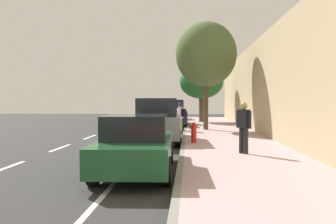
{
  "coord_description": "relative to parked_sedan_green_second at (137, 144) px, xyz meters",
  "views": [
    {
      "loc": [
        2.01,
        -16.13,
        1.89
      ],
      "look_at": [
        0.74,
        4.81,
        1.2
      ],
      "focal_mm": 37.32,
      "sensor_mm": 36.0,
      "label": 1
    }
  ],
  "objects": [
    {
      "name": "parked_suv_grey_mid",
      "position": [
        -0.06,
        6.57,
        0.27
      ],
      "size": [
        2.15,
        4.79,
        1.99
      ],
      "color": "slate",
      "rests_on": "ground"
    },
    {
      "name": "lane_stripe_centre",
      "position": [
        -3.77,
        6.69,
        -0.75
      ],
      "size": [
        0.14,
        40.0,
        0.01
      ],
      "color": "white",
      "rests_on": "ground"
    },
    {
      "name": "ground",
      "position": [
        -0.65,
        7.14,
        -0.75
      ],
      "size": [
        65.46,
        65.46,
        0.0
      ],
      "primitive_type": "plane",
      "color": "#2E2E2E"
    },
    {
      "name": "sidewalk",
      "position": [
        3.12,
        7.14,
        -0.67
      ],
      "size": [
        3.83,
        40.91,
        0.16
      ],
      "primitive_type": "cube",
      "color": "#B7969C",
      "rests_on": "ground"
    },
    {
      "name": "lane_stripe_bike_edge",
      "position": [
        -0.35,
        7.14,
        -0.75
      ],
      "size": [
        0.12,
        40.91,
        0.01
      ],
      "primitive_type": "cube",
      "color": "white",
      "rests_on": "ground"
    },
    {
      "name": "parked_pickup_dark_blue_far",
      "position": [
        0.1,
        16.31,
        0.15
      ],
      "size": [
        2.3,
        5.41,
        1.95
      ],
      "color": "navy",
      "rests_on": "ground"
    },
    {
      "name": "parked_sedan_silver_farthest",
      "position": [
        0.01,
        23.49,
        0.0
      ],
      "size": [
        2.06,
        4.51,
        1.52
      ],
      "color": "#B7BABF",
      "rests_on": "ground"
    },
    {
      "name": "bicycle_at_curb",
      "position": [
        0.66,
        11.36,
        -0.39
      ],
      "size": [
        1.62,
        0.7,
        0.73
      ],
      "color": "black",
      "rests_on": "ground"
    },
    {
      "name": "street_tree_near_cyclist",
      "position": [
        2.36,
        12.0,
        3.89
      ],
      "size": [
        3.64,
        3.64,
        6.43
      ],
      "color": "#493F29",
      "rests_on": "sidewalk"
    },
    {
      "name": "cyclist_with_backpack",
      "position": [
        0.88,
        10.9,
        0.35
      ],
      "size": [
        0.5,
        0.58,
        1.79
      ],
      "color": "#C6B284",
      "rests_on": "ground"
    },
    {
      "name": "curb_edge",
      "position": [
        1.12,
        7.14,
        -0.67
      ],
      "size": [
        0.16,
        40.91,
        0.16
      ],
      "primitive_type": "cube",
      "color": "gray",
      "rests_on": "ground"
    },
    {
      "name": "parked_sedan_green_second",
      "position": [
        0.0,
        0.0,
        0.0
      ],
      "size": [
        1.94,
        4.45,
        1.52
      ],
      "color": "#1E512D",
      "rests_on": "ground"
    },
    {
      "name": "pedestrian_on_phone",
      "position": [
        3.14,
        2.51,
        0.36
      ],
      "size": [
        0.43,
        0.51,
        1.68
      ],
      "color": "black",
      "rests_on": "sidewalk"
    },
    {
      "name": "fire_hydrant",
      "position": [
        1.55,
        5.36,
        -0.17
      ],
      "size": [
        0.22,
        0.22,
        0.84
      ],
      "color": "red",
      "rests_on": "sidewalk"
    },
    {
      "name": "street_tree_mid_block",
      "position": [
        2.36,
        19.63,
        2.65
      ],
      "size": [
        3.56,
        3.56,
        4.64
      ],
      "color": "brown",
      "rests_on": "sidewalk"
    },
    {
      "name": "building_facade",
      "position": [
        5.29,
        7.14,
        1.86
      ],
      "size": [
        0.5,
        40.91,
        5.22
      ],
      "primitive_type": "cube",
      "color": "tan",
      "rests_on": "ground"
    }
  ]
}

